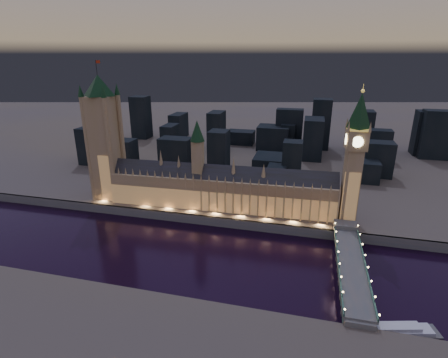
% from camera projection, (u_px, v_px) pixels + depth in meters
% --- Properties ---
extents(ground_plane, '(2000.00, 2000.00, 0.00)m').
position_uv_depth(ground_plane, '(200.00, 250.00, 261.21)').
color(ground_plane, black).
rests_on(ground_plane, ground).
extents(north_bank, '(2000.00, 960.00, 8.00)m').
position_uv_depth(north_bank, '(275.00, 122.00, 734.64)').
color(north_bank, '#454044').
rests_on(north_bank, ground).
extents(embankment_wall, '(2000.00, 2.50, 8.00)m').
position_uv_depth(embankment_wall, '(214.00, 221.00, 297.29)').
color(embankment_wall, '#4B5456').
rests_on(embankment_wall, ground).
extents(palace_of_westminster, '(202.00, 27.51, 78.00)m').
position_uv_depth(palace_of_westminster, '(219.00, 188.00, 308.94)').
color(palace_of_westminster, olive).
rests_on(palace_of_westminster, north_bank).
extents(victoria_tower, '(31.68, 31.68, 125.65)m').
position_uv_depth(victoria_tower, '(104.00, 133.00, 319.08)').
color(victoria_tower, olive).
rests_on(victoria_tower, north_bank).
extents(elizabeth_tower, '(18.00, 18.00, 110.03)m').
position_uv_depth(elizabeth_tower, '(355.00, 149.00, 269.64)').
color(elizabeth_tower, olive).
rests_on(elizabeth_tower, north_bank).
extents(westminster_bridge, '(17.66, 113.00, 15.90)m').
position_uv_depth(westminster_bridge, '(350.00, 266.00, 231.80)').
color(westminster_bridge, '#4B5456').
rests_on(westminster_bridge, ground).
extents(river_boat, '(45.08, 21.14, 4.50)m').
position_uv_depth(river_boat, '(397.00, 330.00, 183.84)').
color(river_boat, '#4B5456').
rests_on(river_boat, ground).
extents(city_backdrop, '(466.55, 215.63, 71.12)m').
position_uv_depth(city_backdrop, '(281.00, 139.00, 469.18)').
color(city_backdrop, black).
rests_on(city_backdrop, north_bank).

